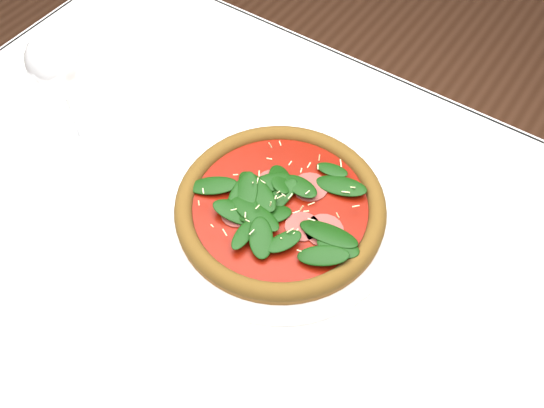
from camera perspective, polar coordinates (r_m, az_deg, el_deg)
The scene contains 5 objects.
ground at distance 1.57m, azimuth -1.52°, elevation -17.19°, with size 6.00×6.00×0.00m, color brown.
dining_table at distance 0.98m, azimuth -2.34°, elevation -4.81°, with size 1.21×0.81×0.75m.
plate at distance 0.89m, azimuth 0.77°, elevation -0.82°, with size 0.36×0.36×0.02m.
pizza at distance 0.88m, azimuth 0.79°, elevation -0.05°, with size 0.34×0.34×0.04m.
wine_glass at distance 0.95m, azimuth -19.59°, elevation 11.88°, with size 0.08×0.08×0.20m.
Camera 1 is at (0.32, -0.40, 1.49)m, focal length 40.00 mm.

